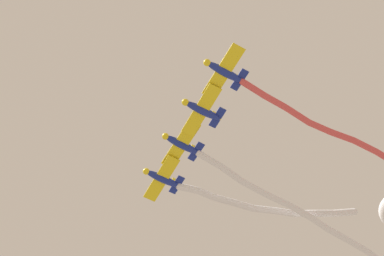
{
  "coord_description": "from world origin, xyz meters",
  "views": [
    {
      "loc": [
        -20.83,
        20.89,
        3.93
      ],
      "look_at": [
        2.94,
        1.12,
        63.34
      ],
      "focal_mm": 50.27,
      "sensor_mm": 36.0,
      "label": 1
    }
  ],
  "objects_px": {
    "airplane_lead": "(162,178)",
    "airplane_slot": "(224,71)",
    "airplane_right_wing": "(202,110)",
    "airplane_left_wing": "(181,144)"
  },
  "relations": [
    {
      "from": "airplane_lead",
      "to": "airplane_slot",
      "type": "height_order",
      "value": "airplane_slot"
    },
    {
      "from": "airplane_slot",
      "to": "airplane_right_wing",
      "type": "bearing_deg",
      "value": -91.98
    },
    {
      "from": "airplane_left_wing",
      "to": "airplane_slot",
      "type": "bearing_deg",
      "value": 87.17
    },
    {
      "from": "airplane_slot",
      "to": "airplane_lead",
      "type": "bearing_deg",
      "value": -91.98
    },
    {
      "from": "airplane_left_wing",
      "to": "airplane_right_wing",
      "type": "distance_m",
      "value": 5.58
    },
    {
      "from": "airplane_lead",
      "to": "airplane_left_wing",
      "type": "height_order",
      "value": "airplane_left_wing"
    },
    {
      "from": "airplane_lead",
      "to": "airplane_slot",
      "type": "distance_m",
      "value": 16.74
    },
    {
      "from": "airplane_right_wing",
      "to": "airplane_lead",
      "type": "bearing_deg",
      "value": -90.83
    },
    {
      "from": "airplane_left_wing",
      "to": "airplane_right_wing",
      "type": "relative_size",
      "value": 1.0
    },
    {
      "from": "airplane_lead",
      "to": "airplane_right_wing",
      "type": "distance_m",
      "value": 11.16
    }
  ]
}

